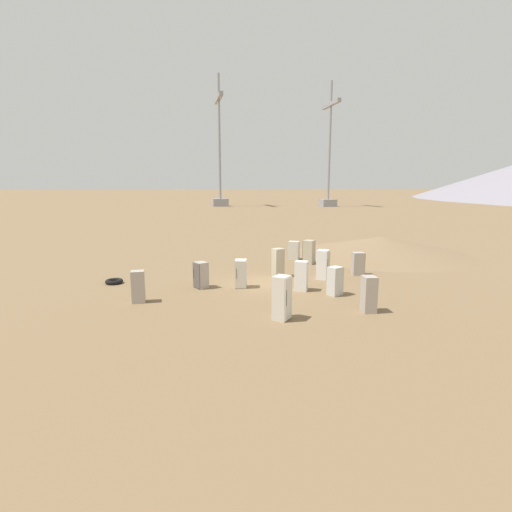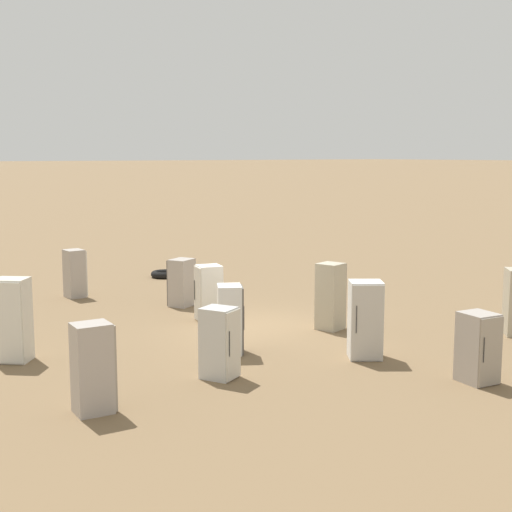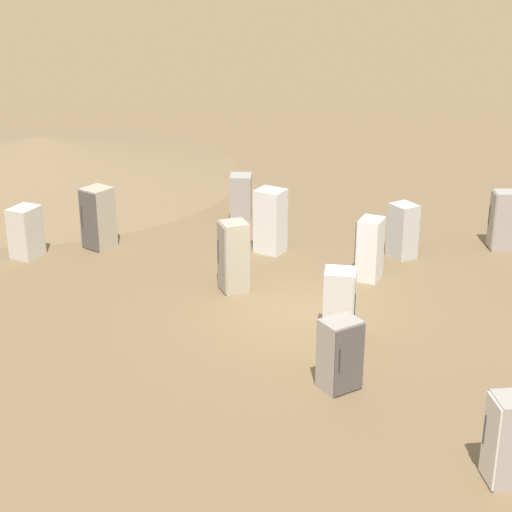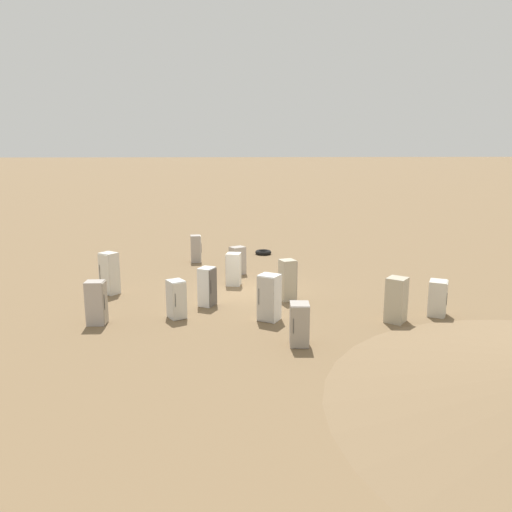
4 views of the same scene
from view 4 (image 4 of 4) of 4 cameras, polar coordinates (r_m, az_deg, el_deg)
The scene contains 14 objects.
ground_plane at distance 23.50m, azimuth -0.69°, elevation -4.09°, with size 1000.00×1000.00×0.00m, color brown.
discarded_fridge_0 at distance 23.90m, azimuth -16.42°, elevation -1.91°, with size 0.96×0.95×1.94m.
discarded_fridge_1 at distance 21.32m, azimuth -5.60°, elevation -3.51°, with size 0.84×0.87×1.66m.
discarded_fridge_2 at distance 29.76m, azimuth -6.88°, elevation 0.83°, with size 0.64×0.66×1.60m.
discarded_fridge_3 at distance 19.96m, azimuth 15.76°, elevation -4.84°, with size 1.01×1.02×1.76m.
discarded_fridge_4 at distance 19.95m, azimuth -9.07°, elevation -4.90°, with size 0.83×0.89×1.53m.
discarded_fridge_5 at distance 22.04m, azimuth 3.64°, elevation -2.75°, with size 0.80×0.76×1.82m.
discarded_fridge_6 at distance 19.40m, azimuth 1.51°, elevation -4.77°, with size 1.00×0.99×1.82m.
discarded_fridge_7 at distance 24.45m, azimuth -2.59°, elevation -1.52°, with size 0.82×0.77×1.61m.
discarded_fridge_8 at distance 19.92m, azimuth -17.79°, elevation -5.11°, with size 0.75×0.63×1.69m.
discarded_fridge_9 at distance 26.66m, azimuth -2.13°, elevation -0.51°, with size 0.93×0.89×1.49m.
discarded_fridge_10 at distance 21.29m, azimuth 20.05°, elevation -4.54°, with size 0.98×1.01×1.43m.
discarded_fridge_11 at distance 17.07m, azimuth 4.98°, elevation -7.80°, with size 0.72×0.81×1.48m.
scrap_tire at distance 31.87m, azimuth 0.83°, elevation 0.42°, with size 1.03×1.03×0.25m.
Camera 4 is at (2.25, 22.47, 6.49)m, focal length 35.00 mm.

